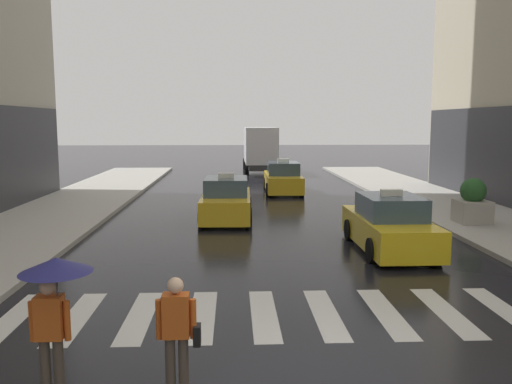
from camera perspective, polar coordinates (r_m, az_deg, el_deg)
The scene contains 8 objects.
crosswalk_markings at distance 10.57m, azimuth 4.21°, elevation -13.01°, with size 11.30×2.80×0.01m.
taxi_lead at distance 15.83m, azimuth 14.25°, elevation -3.56°, with size 1.95×4.55×1.80m.
taxi_second at distance 20.19m, azimuth -3.23°, elevation -0.97°, with size 2.01×4.58×1.80m.
taxi_third at distance 27.96m, azimuth 2.93°, elevation 1.41°, with size 1.98×4.56×1.80m.
box_truck at distance 38.54m, azimuth 0.41°, elevation 4.79°, with size 2.31×7.55×3.35m.
pedestrian_with_umbrella at distance 7.61m, azimuth -21.05°, elevation -9.75°, with size 0.96×0.96×1.94m.
pedestrian_with_handbag at distance 7.45m, azimuth -8.52°, elevation -14.43°, with size 0.60×0.24×1.65m.
planter_mid_block at distance 20.29m, azimuth 22.41°, elevation -1.06°, with size 1.10×1.10×1.60m.
Camera 1 is at (-1.19, -6.82, 3.71)m, focal length 36.93 mm.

